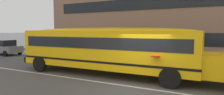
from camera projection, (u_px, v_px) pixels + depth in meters
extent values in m
plane|color=#4C4C4F|center=(140.00, 88.00, 9.16)|extent=(400.00, 400.00, 0.00)
cube|color=gray|center=(171.00, 64.00, 15.81)|extent=(120.00, 3.00, 0.01)
cube|color=silver|center=(140.00, 88.00, 9.16)|extent=(110.00, 0.16, 0.01)
cube|color=yellow|center=(104.00, 48.00, 11.90)|extent=(10.94, 2.63, 2.18)
cube|color=yellow|center=(221.00, 66.00, 9.14)|extent=(1.62, 2.10, 1.09)
cube|color=black|center=(39.00, 58.00, 14.48)|extent=(0.23, 2.48, 0.36)
cube|color=black|center=(104.00, 42.00, 11.87)|extent=(10.29, 2.66, 0.63)
cube|color=black|center=(104.00, 59.00, 11.96)|extent=(10.96, 2.66, 0.12)
ellipsoid|color=yellow|center=(104.00, 30.00, 11.81)|extent=(10.50, 2.43, 0.36)
cylinder|color=red|center=(155.00, 56.00, 9.08)|extent=(0.44, 0.44, 0.03)
cylinder|color=black|center=(178.00, 69.00, 11.23)|extent=(1.00, 0.29, 0.99)
cylinder|color=black|center=(170.00, 78.00, 9.03)|extent=(1.00, 0.29, 0.99)
cylinder|color=black|center=(65.00, 59.00, 14.97)|extent=(1.00, 0.29, 0.99)
cylinder|color=black|center=(40.00, 64.00, 12.76)|extent=(1.00, 0.29, 0.99)
cube|color=gray|center=(5.00, 49.00, 21.46)|extent=(3.91, 1.73, 0.70)
cube|color=black|center=(4.00, 43.00, 21.47)|extent=(2.21, 1.58, 0.64)
cylinder|color=black|center=(20.00, 52.00, 21.65)|extent=(0.60, 0.18, 0.60)
cylinder|color=black|center=(5.00, 54.00, 20.15)|extent=(0.60, 0.18, 0.60)
cylinder|color=black|center=(5.00, 51.00, 22.84)|extent=(0.60, 0.18, 0.60)
cube|color=black|center=(130.00, 38.00, 18.93)|extent=(16.42, 0.04, 1.10)
cube|color=black|center=(130.00, 5.00, 18.65)|extent=(16.42, 0.04, 1.10)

